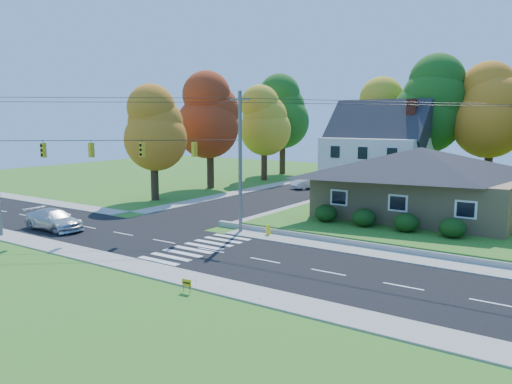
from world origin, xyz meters
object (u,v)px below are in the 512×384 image
ranch_house (419,181)px  silver_sedan (54,220)px  fire_hydrant (268,230)px  white_car (309,182)px

ranch_house → silver_sedan: size_ratio=2.84×
ranch_house → fire_hydrant: bearing=-124.2°
ranch_house → white_car: (-16.16, 12.01, -2.52)m
ranch_house → white_car: ranch_house is taller
silver_sedan → white_car: silver_sedan is taller
ranch_house → white_car: bearing=143.4°
white_car → fire_hydrant: (8.93, -22.67, -0.36)m
ranch_house → fire_hydrant: 13.20m
white_car → fire_hydrant: 24.36m
white_car → fire_hydrant: size_ratio=5.49×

